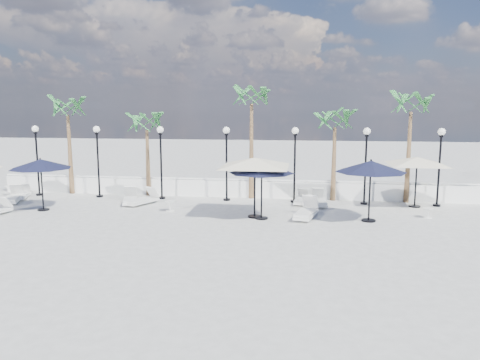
# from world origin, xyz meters

# --- Properties ---
(ground) EXTENTS (100.00, 100.00, 0.00)m
(ground) POSITION_xyz_m (0.00, 0.00, 0.00)
(ground) COLOR #969692
(ground) RESTS_ON ground
(balustrade) EXTENTS (26.00, 0.30, 1.01)m
(balustrade) POSITION_xyz_m (0.00, 7.50, 0.47)
(balustrade) COLOR white
(balustrade) RESTS_ON ground
(lamppost_0) EXTENTS (0.36, 0.36, 3.84)m
(lamppost_0) POSITION_xyz_m (-10.50, 6.50, 2.49)
(lamppost_0) COLOR black
(lamppost_0) RESTS_ON ground
(lamppost_1) EXTENTS (0.36, 0.36, 3.84)m
(lamppost_1) POSITION_xyz_m (-7.00, 6.50, 2.49)
(lamppost_1) COLOR black
(lamppost_1) RESTS_ON ground
(lamppost_2) EXTENTS (0.36, 0.36, 3.84)m
(lamppost_2) POSITION_xyz_m (-3.50, 6.50, 2.49)
(lamppost_2) COLOR black
(lamppost_2) RESTS_ON ground
(lamppost_3) EXTENTS (0.36, 0.36, 3.84)m
(lamppost_3) POSITION_xyz_m (0.00, 6.50, 2.49)
(lamppost_3) COLOR black
(lamppost_3) RESTS_ON ground
(lamppost_4) EXTENTS (0.36, 0.36, 3.84)m
(lamppost_4) POSITION_xyz_m (3.50, 6.50, 2.49)
(lamppost_4) COLOR black
(lamppost_4) RESTS_ON ground
(lamppost_5) EXTENTS (0.36, 0.36, 3.84)m
(lamppost_5) POSITION_xyz_m (7.00, 6.50, 2.49)
(lamppost_5) COLOR black
(lamppost_5) RESTS_ON ground
(lamppost_6) EXTENTS (0.36, 0.36, 3.84)m
(lamppost_6) POSITION_xyz_m (10.50, 6.50, 2.49)
(lamppost_6) COLOR black
(lamppost_6) RESTS_ON ground
(palm_0) EXTENTS (2.60, 2.60, 5.50)m
(palm_0) POSITION_xyz_m (-9.00, 7.30, 4.53)
(palm_0) COLOR brown
(palm_0) RESTS_ON ground
(palm_1) EXTENTS (2.60, 2.60, 4.70)m
(palm_1) POSITION_xyz_m (-4.50, 7.30, 3.75)
(palm_1) COLOR brown
(palm_1) RESTS_ON ground
(palm_2) EXTENTS (2.60, 2.60, 6.10)m
(palm_2) POSITION_xyz_m (1.20, 7.30, 5.12)
(palm_2) COLOR brown
(palm_2) RESTS_ON ground
(palm_3) EXTENTS (2.60, 2.60, 4.90)m
(palm_3) POSITION_xyz_m (5.50, 7.30, 3.95)
(palm_3) COLOR brown
(palm_3) RESTS_ON ground
(palm_4) EXTENTS (2.60, 2.60, 5.70)m
(palm_4) POSITION_xyz_m (9.20, 7.30, 4.73)
(palm_4) COLOR brown
(palm_4) RESTS_ON ground
(lounger_0) EXTENTS (1.32, 2.12, 0.76)m
(lounger_0) POSITION_xyz_m (-10.75, 4.52, 0.25)
(lounger_0) COLOR beige
(lounger_0) RESTS_ON ground
(lounger_1) EXTENTS (1.07, 1.82, 0.65)m
(lounger_1) POSITION_xyz_m (-10.88, 5.46, 0.22)
(lounger_1) COLOR beige
(lounger_1) RESTS_ON ground
(lounger_3) EXTENTS (1.16, 2.00, 0.71)m
(lounger_3) POSITION_xyz_m (-4.73, 5.04, 0.24)
(lounger_3) COLOR beige
(lounger_3) RESTS_ON ground
(lounger_4) EXTENTS (1.34, 1.99, 0.72)m
(lounger_4) POSITION_xyz_m (-4.02, 4.92, 0.24)
(lounger_4) COLOR beige
(lounger_4) RESTS_ON ground
(lounger_5) EXTENTS (0.79, 1.74, 0.63)m
(lounger_5) POSITION_xyz_m (3.86, 6.22, 0.21)
(lounger_5) COLOR beige
(lounger_5) RESTS_ON ground
(lounger_6) EXTENTS (0.79, 1.93, 0.70)m
(lounger_6) POSITION_xyz_m (4.76, 5.90, 0.24)
(lounger_6) COLOR beige
(lounger_6) RESTS_ON ground
(lounger_7) EXTENTS (1.15, 2.26, 0.81)m
(lounger_7) POSITION_xyz_m (4.11, 3.15, 0.27)
(lounger_7) COLOR beige
(lounger_7) RESTS_ON ground
(side_table_0) EXTENTS (0.58, 0.58, 0.56)m
(side_table_0) POSITION_xyz_m (-12.00, 6.20, 0.34)
(side_table_0) COLOR beige
(side_table_0) RESTS_ON ground
(side_table_1) EXTENTS (0.51, 0.51, 0.49)m
(side_table_1) POSITION_xyz_m (-2.22, 3.63, 0.30)
(side_table_1) COLOR beige
(side_table_1) RESTS_ON ground
(side_table_2) EXTENTS (0.46, 0.46, 0.44)m
(side_table_2) POSITION_xyz_m (9.44, 3.91, 0.27)
(side_table_2) COLOR beige
(side_table_2) RESTS_ON ground
(parasol_navy_left) EXTENTS (2.83, 2.83, 2.50)m
(parasol_navy_left) POSITION_xyz_m (-8.24, 3.03, 2.20)
(parasol_navy_left) COLOR black
(parasol_navy_left) RESTS_ON ground
(parasol_navy_mid) EXTENTS (2.85, 2.85, 2.55)m
(parasol_navy_mid) POSITION_xyz_m (2.16, 2.75, 2.24)
(parasol_navy_mid) COLOR black
(parasol_navy_mid) RESTS_ON ground
(parasol_navy_right) EXTENTS (2.99, 2.99, 2.68)m
(parasol_navy_right) POSITION_xyz_m (6.76, 2.94, 2.35)
(parasol_navy_right) COLOR black
(parasol_navy_right) RESTS_ON ground
(parasol_cream_sq_a) EXTENTS (5.83, 5.83, 2.86)m
(parasol_cream_sq_a) POSITION_xyz_m (1.83, 2.98, 2.65)
(parasol_cream_sq_a) COLOR black
(parasol_cream_sq_a) RESTS_ON ground
(parasol_cream_sq_b) EXTENTS (5.27, 5.27, 2.64)m
(parasol_cream_sq_b) POSITION_xyz_m (9.38, 6.20, 2.44)
(parasol_cream_sq_b) COLOR black
(parasol_cream_sq_b) RESTS_ON ground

